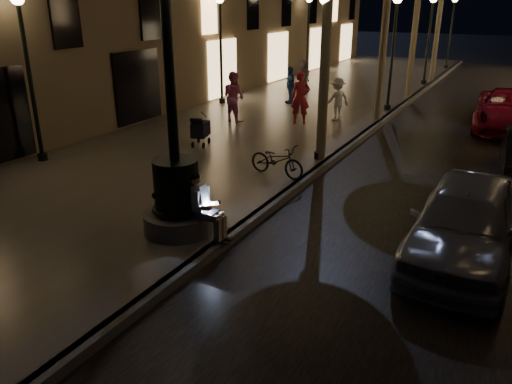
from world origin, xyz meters
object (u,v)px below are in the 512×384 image
Objects in this scene: fountain_lamppost at (176,184)px; lamp_left_c at (308,24)px; lamp_curb_c at (430,27)px; pedestrian_blue at (290,85)px; lamp_curb_a at (324,53)px; pedestrian_white at (337,99)px; car_front at (465,222)px; pedestrian_dark at (304,76)px; stroller at (200,130)px; lamp_curb_d at (452,22)px; seated_man_laptop at (203,204)px; lamp_curb_b at (394,36)px; lamp_left_a at (26,54)px; pedestrian_pink at (234,97)px; bicycle at (277,160)px; car_third at (511,111)px; lamp_left_b at (220,34)px; pedestrian_red at (301,98)px.

lamp_left_c is (-6.40, 22.00, 2.02)m from fountain_lamppost.
lamp_curb_c is 9.91m from pedestrian_blue.
lamp_curb_a is 2.92× the size of pedestrian_white.
car_front is 2.76× the size of pedestrian_dark.
stroller is 0.66× the size of pedestrian_blue.
pedestrian_dark is at bearing -109.55° from lamp_curb_d.
pedestrian_blue is at bearing -166.66° from pedestrian_dark.
lamp_curb_b is at bearing 89.64° from seated_man_laptop.
pedestrian_pink is (2.41, 7.00, -2.08)m from lamp_left_a.
fountain_lamppost is 6.37m from lamp_curb_a.
pedestrian_pink is 6.60m from bicycle.
lamp_curb_b is 1.00× the size of lamp_left_a.
lamp_curb_a reaches higher than car_third.
car_front is 10.87m from pedestrian_white.
car_third is 3.22× the size of bicycle.
lamp_curb_c is at bearing 89.77° from seated_man_laptop.
lamp_curb_d and lamp_left_b have the same top height.
pedestrian_blue reaches higher than seated_man_laptop.
lamp_left_c is at bearing 141.31° from car_third.
lamp_curb_a is at bearing -8.34° from stroller.
lamp_curb_a and lamp_left_b have the same top height.
pedestrian_white is (-1.26, -10.96, -2.21)m from lamp_curb_c.
pedestrian_pink reaches higher than car_front.
lamp_curb_d is 1.07× the size of car_front.
lamp_curb_d is 19.13m from pedestrian_white.
pedestrian_pink is at bearing -46.15° from pedestrian_blue.
lamp_left_a is 1.00× the size of lamp_left_b.
lamp_curb_d is 2.92× the size of pedestrian_white.
lamp_curb_b reaches higher than bicycle.
pedestrian_red is at bearing -146.61° from pedestrian_pink.
lamp_left_c is 2.96× the size of pedestrian_blue.
seated_man_laptop is at bearing -71.41° from stroller.
pedestrian_pink reaches higher than pedestrian_blue.
car_front is at bearing 65.31° from pedestrian_white.
stroller is 3.63m from pedestrian_pink.
pedestrian_red reaches higher than pedestrian_blue.
lamp_left_c is at bearing 90.00° from lamp_left_a.
lamp_left_a is at bearing -120.61° from lamp_curb_b.
lamp_curb_b is 2.91× the size of bicycle.
lamp_left_b reaches higher than bicycle.
seated_man_laptop is 22.12m from lamp_curb_c.
lamp_curb_a is 24.00m from lamp_curb_d.
lamp_curb_c reaches higher than pedestrian_pink.
pedestrian_red reaches higher than car_third.
stroller is 11.69m from car_third.
lamp_curb_d is 4.49× the size of stroller.
bicycle is at bearing 157.32° from car_front.
lamp_left_c is 2.92× the size of pedestrian_white.
pedestrian_white is (5.84, -0.96, -2.21)m from lamp_left_b.
lamp_curb_c is 2.92× the size of pedestrian_white.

